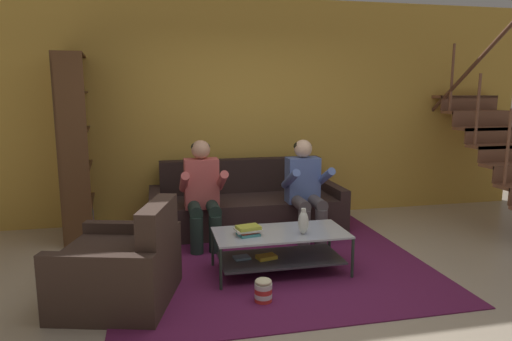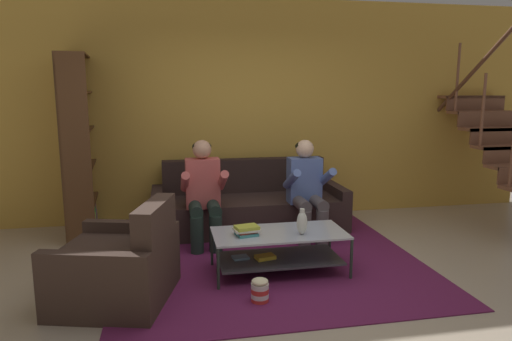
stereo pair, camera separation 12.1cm
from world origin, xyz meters
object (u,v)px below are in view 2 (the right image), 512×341
Objects in this scene: couch at (248,207)px; person_seated_left at (204,190)px; person_seated_right at (307,186)px; armchair at (119,267)px; bookshelf at (77,167)px; book_stack at (247,230)px; coffee_table at (278,245)px; vase at (302,222)px; popcorn_tub at (260,290)px.

person_seated_left is at bearing -138.53° from couch.
person_seated_right reaches higher than couch.
couch is 2.26m from armchair.
person_seated_right is at bearing -13.56° from bookshelf.
couch is at bearing 51.85° from armchair.
book_stack is at bearing -100.58° from couch.
book_stack is 1.16m from armchair.
couch is 1.89× the size of coffee_table.
person_seated_left is 1.34m from vase.
person_seated_left reaches higher than book_stack.
person_seated_left reaches higher than armchair.
bookshelf is at bearing 108.65° from armchair.
person_seated_right is at bearing 32.05° from armchair.
coffee_table is (-0.57, -0.94, -0.36)m from person_seated_right.
person_seated_right is (0.60, -0.53, 0.35)m from couch.
person_seated_right is 1.15m from coffee_table.
vase is (-0.37, -1.04, -0.11)m from person_seated_right.
bookshelf is 1.90× the size of armchair.
vase is 0.80m from popcorn_tub.
person_seated_right is 4.57× the size of book_stack.
armchair is (-1.62, -0.20, -0.23)m from vase.
coffee_table is (0.03, -1.47, -0.01)m from couch.
person_seated_left is at bearing 102.32° from popcorn_tub.
bookshelf is at bearing 156.22° from person_seated_left.
vase is at bearing -28.55° from coffee_table.
coffee_table is 5.11× the size of vase.
couch reaches higher than coffee_table.
bookshelf is at bearing 177.05° from couch.
book_stack is at bearing -174.72° from coffee_table.
person_seated_right is 1.11m from vase.
couch is 2.05× the size of person_seated_right.
popcorn_tub is (-0.49, -0.47, -0.41)m from vase.
vase is 2.83m from bookshelf.
book_stack is 2.40m from bookshelf.
couch is 1.61m from vase.
coffee_table is 4.98× the size of book_stack.
person_seated_right is at bearing -41.58° from couch.
vase is 1.65m from armchair.
person_seated_right is (1.19, -0.00, -0.01)m from person_seated_left.
person_seated_right is 1.03× the size of armchair.
couch is 2.01× the size of person_seated_left.
person_seated_left is 4.67× the size of book_stack.
bookshelf reaches higher than coffee_table.
bookshelf is 2.06m from armchair.
vase is 0.22× the size of armchair.
person_seated_left reaches higher than coffee_table.
bookshelf is 2.87m from popcorn_tub.
person_seated_left is 1.04m from book_stack.
couch is 0.87m from person_seated_left.
book_stack is 1.22× the size of popcorn_tub.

